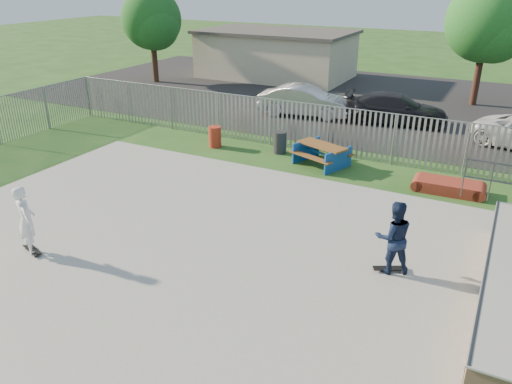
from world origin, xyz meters
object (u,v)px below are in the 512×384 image
at_px(car_dark, 396,109).
at_px(skater_white, 26,220).
at_px(trash_bin_grey, 280,142).
at_px(tree_mid, 487,21).
at_px(car_silver, 305,101).
at_px(skater_navy, 393,237).
at_px(trash_bin_red, 215,137).
at_px(tree_left, 151,19).
at_px(picnic_table, 322,154).
at_px(funbox, 449,187).

height_order(car_dark, skater_white, skater_white).
bearing_deg(trash_bin_grey, tree_mid, 63.62).
bearing_deg(car_dark, car_silver, 90.55).
bearing_deg(skater_navy, trash_bin_grey, -76.40).
bearing_deg(trash_bin_grey, car_silver, 102.74).
bearing_deg(trash_bin_red, skater_navy, -35.67).
bearing_deg(tree_left, trash_bin_red, -42.38).
relative_size(picnic_table, trash_bin_red, 2.71).
height_order(trash_bin_grey, tree_mid, tree_mid).
height_order(car_dark, skater_navy, skater_navy).
relative_size(car_dark, skater_white, 2.67).
bearing_deg(car_silver, car_dark, -89.60).
height_order(funbox, tree_mid, tree_mid).
bearing_deg(tree_mid, skater_white, -110.10).
relative_size(trash_bin_red, tree_mid, 0.13).
bearing_deg(skater_white, tree_left, -31.60).
distance_m(tree_mid, skater_navy, 19.76).
distance_m(car_dark, skater_navy, 14.01).
distance_m(picnic_table, trash_bin_grey, 2.09).
bearing_deg(car_dark, tree_mid, -36.54).
relative_size(funbox, skater_white, 1.09).
distance_m(picnic_table, skater_white, 10.80).
distance_m(trash_bin_grey, car_dark, 7.33).
bearing_deg(tree_mid, funbox, -87.43).
height_order(trash_bin_red, skater_navy, skater_navy).
xyz_separation_m(trash_bin_red, skater_navy, (9.03, -6.48, 0.63)).
relative_size(trash_bin_grey, tree_left, 0.15).
bearing_deg(picnic_table, trash_bin_red, -159.07).
xyz_separation_m(trash_bin_red, tree_left, (-10.91, 9.95, 3.61)).
xyz_separation_m(tree_mid, skater_navy, (0.09, -19.46, -3.40)).
bearing_deg(picnic_table, tree_mid, 92.85).
xyz_separation_m(trash_bin_red, tree_mid, (8.94, 12.98, 4.03)).
distance_m(funbox, car_dark, 8.46).
bearing_deg(tree_mid, skater_navy, -89.74).
xyz_separation_m(tree_left, skater_white, (11.47, -19.84, -2.98)).
xyz_separation_m(trash_bin_grey, skater_navy, (6.25, -7.05, 0.62)).
bearing_deg(skater_white, trash_bin_grey, -73.58).
distance_m(picnic_table, tree_left, 18.93).
distance_m(car_silver, skater_navy, 14.96).
distance_m(trash_bin_grey, tree_mid, 14.43).
bearing_deg(car_dark, skater_navy, -176.34).
distance_m(trash_bin_red, skater_navy, 11.13).
relative_size(trash_bin_red, trash_bin_grey, 0.98).
height_order(car_silver, tree_left, tree_left).
height_order(trash_bin_grey, car_dark, car_dark).
xyz_separation_m(funbox, skater_white, (-8.97, -9.44, 0.87)).
xyz_separation_m(funbox, car_silver, (-8.09, 6.87, 0.59)).
relative_size(tree_mid, skater_navy, 3.61).
bearing_deg(car_silver, funbox, -139.62).
xyz_separation_m(funbox, car_dark, (-3.61, 7.63, 0.54)).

